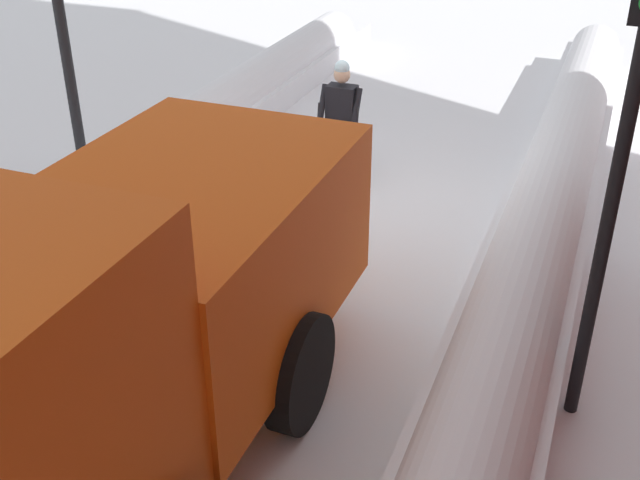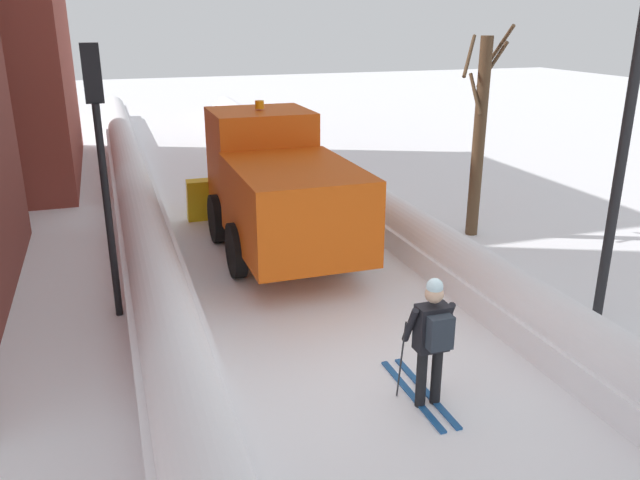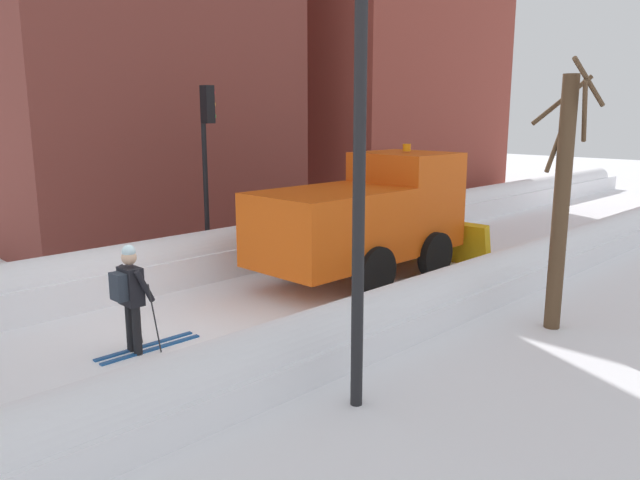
{
  "view_description": "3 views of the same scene",
  "coord_description": "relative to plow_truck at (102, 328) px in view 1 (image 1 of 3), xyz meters",
  "views": [
    {
      "loc": [
        -3.35,
        9.65,
        4.93
      ],
      "look_at": [
        -0.83,
        3.18,
        1.08
      ],
      "focal_mm": 44.05,
      "sensor_mm": 36.0,
      "label": 1
    },
    {
      "loc": [
        -3.38,
        -7.0,
        4.86
      ],
      "look_at": [
        -0.33,
        2.0,
        1.53
      ],
      "focal_mm": 35.67,
      "sensor_mm": 36.0,
      "label": 2
    },
    {
      "loc": [
        9.13,
        -5.17,
        3.85
      ],
      "look_at": [
        0.94,
        3.08,
        1.44
      ],
      "focal_mm": 34.47,
      "sensor_mm": 36.0,
      "label": 3
    }
  ],
  "objects": [
    {
      "name": "skier",
      "position": [
        0.34,
        -6.3,
        -0.48
      ],
      "size": [
        0.62,
        1.8,
        1.81
      ],
      "color": "black",
      "rests_on": "ground"
    },
    {
      "name": "plow_truck",
      "position": [
        0.0,
        0.0,
        0.0
      ],
      "size": [
        3.2,
        5.98,
        3.12
      ],
      "color": "#DB510F",
      "rests_on": "ground"
    },
    {
      "name": "traffic_light_pole",
      "position": [
        -3.44,
        -2.07,
        1.68
      ],
      "size": [
        0.28,
        0.42,
        4.5
      ],
      "color": "black",
      "rests_on": "ground"
    }
  ]
}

